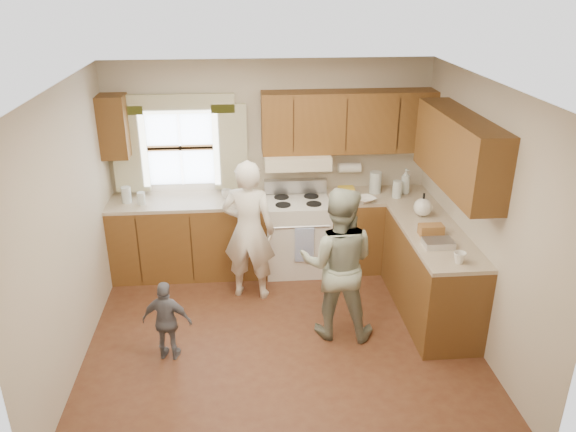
{
  "coord_description": "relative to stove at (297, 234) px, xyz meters",
  "views": [
    {
      "loc": [
        -0.34,
        -4.7,
        3.35
      ],
      "look_at": [
        0.1,
        0.4,
        1.15
      ],
      "focal_mm": 35.0,
      "sensor_mm": 36.0,
      "label": 1
    }
  ],
  "objects": [
    {
      "name": "woman_right",
      "position": [
        0.25,
        -1.39,
        0.32
      ],
      "size": [
        0.87,
        0.74,
        1.56
      ],
      "primitive_type": "imported",
      "rotation": [
        0.0,
        0.0,
        2.92
      ],
      "color": "#28422F",
      "rests_on": "ground"
    },
    {
      "name": "woman_left",
      "position": [
        -0.59,
        -0.59,
        0.33
      ],
      "size": [
        0.66,
        0.51,
        1.6
      ],
      "primitive_type": "imported",
      "rotation": [
        0.0,
        0.0,
        2.9
      ],
      "color": "white",
      "rests_on": "ground"
    },
    {
      "name": "child",
      "position": [
        -1.38,
        -1.67,
        -0.06
      ],
      "size": [
        0.5,
        0.29,
        0.81
      ],
      "primitive_type": "imported",
      "rotation": [
        0.0,
        0.0,
        2.93
      ],
      "color": "slate",
      "rests_on": "ground"
    },
    {
      "name": "stove",
      "position": [
        0.0,
        0.0,
        0.0
      ],
      "size": [
        0.76,
        0.67,
        1.07
      ],
      "color": "silver",
      "rests_on": "ground"
    },
    {
      "name": "room",
      "position": [
        -0.3,
        -1.44,
        0.78
      ],
      "size": [
        3.8,
        3.8,
        3.8
      ],
      "color": "#4D2617",
      "rests_on": "ground"
    },
    {
      "name": "kitchen_fixtures",
      "position": [
        0.31,
        -0.36,
        0.37
      ],
      "size": [
        3.8,
        2.25,
        2.15
      ],
      "color": "#4A290F",
      "rests_on": "ground"
    }
  ]
}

